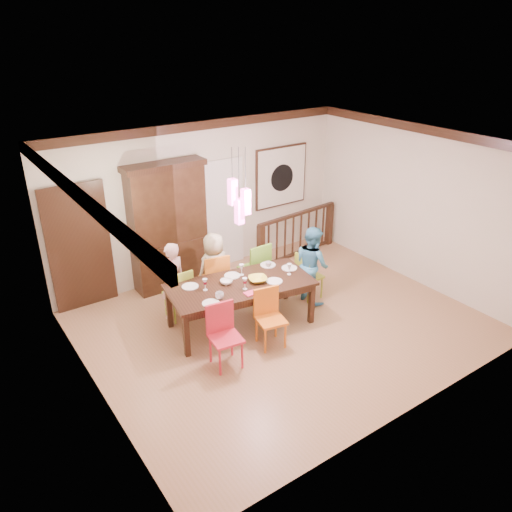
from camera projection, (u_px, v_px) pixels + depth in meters
floor at (283, 324)px, 8.14m from camera, size 6.00×6.00×0.00m
ceiling at (287, 147)px, 6.91m from camera, size 6.00×6.00×0.00m
wall_back at (204, 199)px, 9.38m from camera, size 6.00×0.00×6.00m
wall_left at (87, 300)px, 5.98m from camera, size 0.00×5.00×5.00m
wall_right at (415, 205)px, 9.07m from camera, size 0.00×5.00×5.00m
crown_molding at (287, 153)px, 6.94m from camera, size 6.00×5.00×0.16m
panel_door at (80, 249)px, 8.28m from camera, size 1.04×0.07×2.24m
white_doorway at (221, 216)px, 9.71m from camera, size 0.97×0.05×2.22m
painting at (281, 177)px, 10.22m from camera, size 1.25×0.06×1.25m
pendant_cluster at (239, 201)px, 7.25m from camera, size 0.27×0.21×1.14m
dining_table at (241, 288)px, 7.86m from camera, size 2.41×1.38×0.75m
chair_far_left at (178, 290)px, 8.14m from camera, size 0.41×0.41×0.89m
chair_far_mid at (214, 275)px, 8.52m from camera, size 0.51×0.51×0.97m
chair_far_right at (254, 264)px, 8.86m from camera, size 0.46×0.46×0.99m
chair_near_left at (226, 334)px, 6.95m from camera, size 0.47×0.47×0.93m
chair_near_mid at (271, 316)px, 7.41m from camera, size 0.48×0.48×0.90m
chair_end_right at (310, 272)px, 8.74m from camera, size 0.40×0.40×0.86m
china_hutch at (168, 226)px, 8.91m from camera, size 1.47×0.46×2.32m
balustrade at (297, 233)px, 10.33m from camera, size 2.10×0.27×0.96m
person_far_left at (172, 281)px, 8.07m from camera, size 0.54×0.41×1.34m
person_far_mid at (214, 269)px, 8.51m from camera, size 0.64×0.43×1.30m
person_end_right at (312, 264)px, 8.59m from camera, size 0.59×0.72×1.37m
serving_bowl at (258, 279)px, 7.87m from camera, size 0.38×0.38×0.07m
small_bowl at (226, 282)px, 7.81m from camera, size 0.26×0.26×0.06m
cup_left at (220, 296)px, 7.37m from camera, size 0.14×0.14×0.10m
cup_right at (268, 265)px, 8.32m from camera, size 0.11×0.11×0.10m
plate_far_left at (190, 287)px, 7.72m from camera, size 0.26×0.26×0.01m
plate_far_mid at (232, 276)px, 8.05m from camera, size 0.26×0.26×0.01m
plate_far_right at (268, 265)px, 8.40m from camera, size 0.26×0.26×0.01m
plate_near_left at (211, 303)px, 7.26m from camera, size 0.26×0.26×0.01m
plate_near_mid at (274, 281)px, 7.88m from camera, size 0.26×0.26×0.01m
plate_end_right at (289, 268)px, 8.30m from camera, size 0.26×0.26×0.01m
wine_glass_a at (205, 285)px, 7.59m from camera, size 0.08×0.08×0.19m
wine_glass_b at (242, 270)px, 8.05m from camera, size 0.08×0.08×0.19m
wine_glass_c at (245, 284)px, 7.62m from camera, size 0.08×0.08×0.19m
wine_glass_d at (289, 269)px, 8.07m from camera, size 0.08×0.08×0.19m
napkin at (250, 293)px, 7.52m from camera, size 0.18×0.14×0.01m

